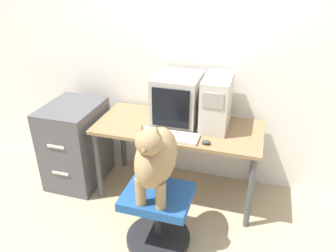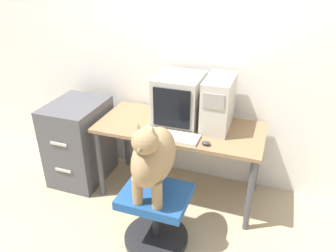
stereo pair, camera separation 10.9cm
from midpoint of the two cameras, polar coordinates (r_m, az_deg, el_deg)
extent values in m
plane|color=tan|center=(2.96, 1.01, -14.98)|extent=(12.00, 12.00, 0.00)
cube|color=white|center=(2.95, 5.69, 13.63)|extent=(8.00, 0.05, 2.60)
cube|color=olive|center=(2.81, 3.19, -0.28)|extent=(1.43, 0.64, 0.03)
cylinder|color=#4C4C51|center=(3.01, -10.75, -6.53)|extent=(0.05, 0.05, 0.68)
cylinder|color=#4C4C51|center=(2.70, 15.19, -11.65)|extent=(0.05, 0.05, 0.68)
cylinder|color=#4C4C51|center=(3.42, -6.38, -1.82)|extent=(0.05, 0.05, 0.68)
cylinder|color=#4C4C51|center=(3.14, 16.19, -5.69)|extent=(0.05, 0.05, 0.68)
cube|color=#B7B2A8|center=(2.80, 3.07, 4.67)|extent=(0.38, 0.40, 0.42)
cube|color=black|center=(2.62, 1.79, 3.04)|extent=(0.31, 0.01, 0.33)
cube|color=beige|center=(2.74, 9.90, 3.94)|extent=(0.22, 0.42, 0.44)
cube|color=#9E998E|center=(2.50, 9.18, 4.20)|extent=(0.16, 0.01, 0.12)
cube|color=beige|center=(2.62, 1.46, -1.77)|extent=(0.47, 0.17, 0.02)
cube|color=beige|center=(2.62, 1.47, -1.51)|extent=(0.44, 0.14, 0.00)
ellipsoid|color=#333333|center=(2.54, 7.87, -3.02)|extent=(0.07, 0.05, 0.03)
cylinder|color=#262628|center=(2.74, -0.86, -18.81)|extent=(0.50, 0.50, 0.04)
cylinder|color=#262628|center=(2.60, -0.89, -15.76)|extent=(0.05, 0.05, 0.36)
cube|color=#1E4C8C|center=(2.45, -0.93, -12.12)|extent=(0.49, 0.41, 0.07)
ellipsoid|color=#9E7F56|center=(2.25, -1.04, -5.38)|extent=(0.26, 0.51, 0.39)
cylinder|color=#9E7F56|center=(2.28, -3.97, -11.15)|extent=(0.07, 0.07, 0.21)
cylinder|color=#9E7F56|center=(2.24, -0.51, -11.94)|extent=(0.07, 0.07, 0.21)
sphere|color=#9E7F56|center=(2.03, -2.46, -2.70)|extent=(0.18, 0.18, 0.18)
cone|color=brown|center=(1.98, -3.30, -4.11)|extent=(0.08, 0.09, 0.08)
cone|color=#9E7F56|center=(2.02, -3.68, -0.53)|extent=(0.06, 0.06, 0.08)
cone|color=#9E7F56|center=(1.99, -1.12, -0.96)|extent=(0.06, 0.06, 0.08)
torus|color=orange|center=(2.08, -2.21, -3.98)|extent=(0.13, 0.13, 0.02)
cube|color=#4C4C51|center=(3.28, -14.21, -2.66)|extent=(0.47, 0.59, 0.80)
cube|color=beige|center=(3.00, -17.56, -3.04)|extent=(0.17, 0.01, 0.02)
cube|color=beige|center=(3.15, -16.85, -7.44)|extent=(0.17, 0.01, 0.02)
camera|label=1|loc=(0.05, -88.76, 0.64)|focal=35.00mm
camera|label=2|loc=(0.05, 91.24, -0.64)|focal=35.00mm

